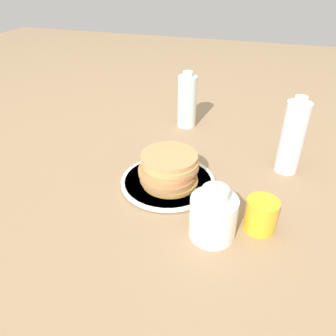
% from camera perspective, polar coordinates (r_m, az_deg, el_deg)
% --- Properties ---
extents(ground_plane, '(4.00, 4.00, 0.00)m').
position_cam_1_polar(ground_plane, '(0.95, -1.70, -3.06)').
color(ground_plane, '#9E7F5B').
extents(plate, '(0.27, 0.27, 0.01)m').
position_cam_1_polar(plate, '(0.95, -0.00, -2.38)').
color(plate, white).
rests_on(plate, ground_plane).
extents(pancake_stack, '(0.17, 0.17, 0.08)m').
position_cam_1_polar(pancake_stack, '(0.92, 0.15, -0.13)').
color(pancake_stack, '#B9863A').
rests_on(pancake_stack, plate).
extents(juice_glass, '(0.08, 0.08, 0.08)m').
position_cam_1_polar(juice_glass, '(0.81, 15.90, -7.88)').
color(juice_glass, yellow).
rests_on(juice_glass, ground_plane).
extents(cream_jug, '(0.11, 0.11, 0.13)m').
position_cam_1_polar(cream_jug, '(0.76, 7.88, -8.21)').
color(cream_jug, white).
rests_on(cream_jug, ground_plane).
extents(water_bottle_near, '(0.07, 0.07, 0.24)m').
position_cam_1_polar(water_bottle_near, '(1.02, 20.84, 5.00)').
color(water_bottle_near, white).
rests_on(water_bottle_near, ground_plane).
extents(water_bottle_mid, '(0.07, 0.07, 0.21)m').
position_cam_1_polar(water_bottle_mid, '(1.25, 3.33, 11.54)').
color(water_bottle_mid, silver).
rests_on(water_bottle_mid, ground_plane).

